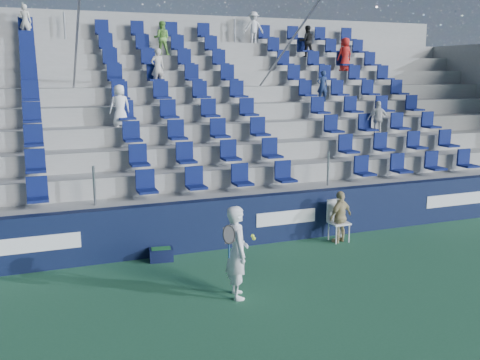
# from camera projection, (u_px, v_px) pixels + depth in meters

# --- Properties ---
(ground) EXTENTS (70.00, 70.00, 0.00)m
(ground) POSITION_uv_depth(u_px,v_px,m) (283.00, 296.00, 10.07)
(ground) COLOR #29603F
(ground) RESTS_ON ground
(sponsor_wall) EXTENTS (24.00, 0.32, 1.20)m
(sponsor_wall) POSITION_uv_depth(u_px,v_px,m) (227.00, 223.00, 12.83)
(sponsor_wall) COLOR #0E1735
(sponsor_wall) RESTS_ON ground
(grandstand) EXTENTS (24.00, 8.17, 6.63)m
(grandstand) POSITION_uv_depth(u_px,v_px,m) (174.00, 136.00, 17.19)
(grandstand) COLOR #9A9995
(grandstand) RESTS_ON ground
(tennis_player) EXTENTS (0.69, 0.70, 1.76)m
(tennis_player) POSITION_uv_depth(u_px,v_px,m) (237.00, 252.00, 9.89)
(tennis_player) COLOR white
(tennis_player) RESTS_ON ground
(line_judge_chair) EXTENTS (0.46, 0.47, 1.04)m
(line_judge_chair) POSITION_uv_depth(u_px,v_px,m) (337.00, 217.00, 13.35)
(line_judge_chair) COLOR white
(line_judge_chair) RESTS_ON ground
(line_judge) EXTENTS (0.82, 0.55, 1.30)m
(line_judge) POSITION_uv_depth(u_px,v_px,m) (340.00, 217.00, 13.19)
(line_judge) COLOR tan
(line_judge) RESTS_ON ground
(ball_bin) EXTENTS (0.56, 0.41, 0.29)m
(ball_bin) POSITION_uv_depth(u_px,v_px,m) (161.00, 254.00, 11.95)
(ball_bin) COLOR #0E1433
(ball_bin) RESTS_ON ground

